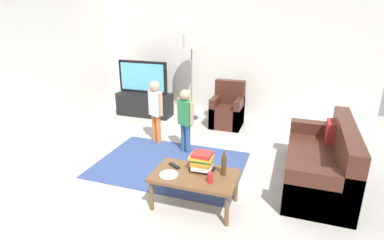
{
  "coord_description": "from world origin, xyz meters",
  "views": [
    {
      "loc": [
        1.46,
        -3.65,
        2.26
      ],
      "look_at": [
        0.0,
        0.6,
        0.65
      ],
      "focal_mm": 29.37,
      "sensor_mm": 36.0,
      "label": 1
    }
  ],
  "objects_px": {
    "child_near_tv": "(156,106)",
    "bottle": "(224,165)",
    "child_center": "(185,115)",
    "plate": "(169,175)",
    "coffee_table": "(195,178)",
    "floor_lamp": "(192,46)",
    "book_stack": "(202,162)",
    "soda_can": "(210,178)",
    "tv_remote": "(174,166)",
    "tv": "(143,78)",
    "tv_stand": "(145,104)",
    "armchair": "(228,111)",
    "couch": "(324,164)"
  },
  "relations": [
    {
      "from": "child_near_tv",
      "to": "bottle",
      "type": "distance_m",
      "value": 2.17
    },
    {
      "from": "child_center",
      "to": "plate",
      "type": "bearing_deg",
      "value": -77.21
    },
    {
      "from": "coffee_table",
      "to": "floor_lamp",
      "type": "bearing_deg",
      "value": 109.65
    },
    {
      "from": "child_center",
      "to": "book_stack",
      "type": "bearing_deg",
      "value": -62.01
    },
    {
      "from": "floor_lamp",
      "to": "soda_can",
      "type": "relative_size",
      "value": 14.83
    },
    {
      "from": "coffee_table",
      "to": "bottle",
      "type": "bearing_deg",
      "value": 17.35
    },
    {
      "from": "tv_remote",
      "to": "soda_can",
      "type": "height_order",
      "value": "soda_can"
    },
    {
      "from": "tv",
      "to": "coffee_table",
      "type": "relative_size",
      "value": 1.1
    },
    {
      "from": "tv",
      "to": "child_near_tv",
      "type": "distance_m",
      "value": 1.53
    },
    {
      "from": "tv",
      "to": "plate",
      "type": "relative_size",
      "value": 5.0
    },
    {
      "from": "tv_stand",
      "to": "soda_can",
      "type": "distance_m",
      "value": 3.8
    },
    {
      "from": "armchair",
      "to": "child_center",
      "type": "relative_size",
      "value": 0.85
    },
    {
      "from": "couch",
      "to": "book_stack",
      "type": "height_order",
      "value": "couch"
    },
    {
      "from": "tv",
      "to": "floor_lamp",
      "type": "distance_m",
      "value": 1.27
    },
    {
      "from": "tv",
      "to": "child_center",
      "type": "bearing_deg",
      "value": -44.32
    },
    {
      "from": "armchair",
      "to": "book_stack",
      "type": "height_order",
      "value": "armchair"
    },
    {
      "from": "plate",
      "to": "tv",
      "type": "bearing_deg",
      "value": 121.85
    },
    {
      "from": "armchair",
      "to": "bottle",
      "type": "bearing_deg",
      "value": -78.31
    },
    {
      "from": "couch",
      "to": "tv",
      "type": "bearing_deg",
      "value": 153.23
    },
    {
      "from": "book_stack",
      "to": "tv_stand",
      "type": "bearing_deg",
      "value": 128.33
    },
    {
      "from": "child_center",
      "to": "book_stack",
      "type": "height_order",
      "value": "child_center"
    },
    {
      "from": "child_center",
      "to": "plate",
      "type": "distance_m",
      "value": 1.55
    },
    {
      "from": "tv_stand",
      "to": "bottle",
      "type": "height_order",
      "value": "bottle"
    },
    {
      "from": "tv_stand",
      "to": "tv_remote",
      "type": "relative_size",
      "value": 7.06
    },
    {
      "from": "tv_remote",
      "to": "armchair",
      "type": "bearing_deg",
      "value": 118.84
    },
    {
      "from": "tv_remote",
      "to": "tv",
      "type": "bearing_deg",
      "value": 153.57
    },
    {
      "from": "plate",
      "to": "soda_can",
      "type": "bearing_deg",
      "value": -0.0
    },
    {
      "from": "couch",
      "to": "book_stack",
      "type": "bearing_deg",
      "value": -147.65
    },
    {
      "from": "child_near_tv",
      "to": "coffee_table",
      "type": "distance_m",
      "value": 2.05
    },
    {
      "from": "soda_can",
      "to": "couch",
      "type": "bearing_deg",
      "value": 42.32
    },
    {
      "from": "tv_stand",
      "to": "tv_remote",
      "type": "height_order",
      "value": "tv_stand"
    },
    {
      "from": "tv_stand",
      "to": "floor_lamp",
      "type": "distance_m",
      "value": 1.68
    },
    {
      "from": "floor_lamp",
      "to": "tv_remote",
      "type": "bearing_deg",
      "value": -75.08
    },
    {
      "from": "tv_remote",
      "to": "floor_lamp",
      "type": "bearing_deg",
      "value": 134.92
    },
    {
      "from": "child_center",
      "to": "tv_remote",
      "type": "xyz_separation_m",
      "value": [
        0.32,
        -1.28,
        -0.21
      ]
    },
    {
      "from": "coffee_table",
      "to": "tv_remote",
      "type": "distance_m",
      "value": 0.32
    },
    {
      "from": "coffee_table",
      "to": "soda_can",
      "type": "height_order",
      "value": "soda_can"
    },
    {
      "from": "couch",
      "to": "armchair",
      "type": "xyz_separation_m",
      "value": [
        -1.73,
        1.8,
        0.01
      ]
    },
    {
      "from": "couch",
      "to": "tv_remote",
      "type": "distance_m",
      "value": 2.01
    },
    {
      "from": "armchair",
      "to": "child_near_tv",
      "type": "relative_size",
      "value": 0.81
    },
    {
      "from": "tv_stand",
      "to": "soda_can",
      "type": "relative_size",
      "value": 10.0
    },
    {
      "from": "couch",
      "to": "child_near_tv",
      "type": "height_order",
      "value": "child_near_tv"
    },
    {
      "from": "couch",
      "to": "tv_stand",
      "type": "bearing_deg",
      "value": 152.96
    },
    {
      "from": "tv",
      "to": "coffee_table",
      "type": "bearing_deg",
      "value": -53.29
    },
    {
      "from": "floor_lamp",
      "to": "bottle",
      "type": "distance_m",
      "value": 3.39
    },
    {
      "from": "child_center",
      "to": "bottle",
      "type": "height_order",
      "value": "child_center"
    },
    {
      "from": "floor_lamp",
      "to": "book_stack",
      "type": "relative_size",
      "value": 5.92
    },
    {
      "from": "bottle",
      "to": "tv_remote",
      "type": "height_order",
      "value": "bottle"
    },
    {
      "from": "child_center",
      "to": "tv_remote",
      "type": "bearing_deg",
      "value": -75.95
    },
    {
      "from": "plate",
      "to": "couch",
      "type": "bearing_deg",
      "value": 33.11
    }
  ]
}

